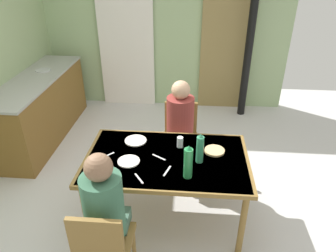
{
  "coord_description": "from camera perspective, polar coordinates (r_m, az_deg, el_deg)",
  "views": [
    {
      "loc": [
        0.52,
        -2.48,
        2.39
      ],
      "look_at": [
        0.32,
        0.0,
        0.99
      ],
      "focal_mm": 33.31,
      "sensor_mm": 36.0,
      "label": 1
    }
  ],
  "objects": [
    {
      "name": "dinner_plate_near_right",
      "position": [
        3.12,
        -5.94,
        -2.66
      ],
      "size": [
        0.22,
        0.22,
        0.01
      ],
      "primitive_type": "cylinder",
      "color": "white",
      "rests_on": "dining_table"
    },
    {
      "name": "person_near_diner",
      "position": [
        2.39,
        -11.63,
        -13.73
      ],
      "size": [
        0.3,
        0.37,
        0.77
      ],
      "color": "#406451",
      "rests_on": "ground_plane"
    },
    {
      "name": "water_bottle_green_near",
      "position": [
        2.76,
        5.87,
        -4.16
      ],
      "size": [
        0.07,
        0.07,
        0.29
      ],
      "color": "#379163",
      "rests_on": "dining_table"
    },
    {
      "name": "cutlery_knife_near",
      "position": [
        2.87,
        -1.69,
        -5.73
      ],
      "size": [
        0.13,
        0.09,
        0.0
      ],
      "primitive_type": "cube",
      "rotation": [
        0.0,
        0.0,
        2.57
      ],
      "color": "silver",
      "rests_on": "dining_table"
    },
    {
      "name": "stove_pipe_column",
      "position": [
        4.96,
        14.85,
        15.76
      ],
      "size": [
        0.12,
        0.12,
        2.6
      ],
      "primitive_type": "cylinder",
      "color": "black",
      "rests_on": "ground_plane"
    },
    {
      "name": "chair_near_diner",
      "position": [
        2.5,
        -11.8,
        -20.6
      ],
      "size": [
        0.4,
        0.4,
        0.87
      ],
      "color": "olive",
      "rests_on": "ground_plane"
    },
    {
      "name": "dining_table",
      "position": [
        2.91,
        -0.25,
        -6.91
      ],
      "size": [
        1.5,
        0.92,
        0.74
      ],
      "color": "olive",
      "rests_on": "ground_plane"
    },
    {
      "name": "ground_plane",
      "position": [
        3.49,
        -5.33,
        -14.05
      ],
      "size": [
        6.85,
        6.85,
        0.0
      ],
      "primitive_type": "plane",
      "color": "silver"
    },
    {
      "name": "bread_plate_sliced",
      "position": [
        2.98,
        8.51,
        -4.49
      ],
      "size": [
        0.19,
        0.19,
        0.02
      ],
      "primitive_type": "cylinder",
      "color": "#DBB77A",
      "rests_on": "dining_table"
    },
    {
      "name": "kitchen_counter",
      "position": [
        4.77,
        -22.35,
        3.09
      ],
      "size": [
        0.61,
        2.04,
        0.91
      ],
      "color": "brown",
      "rests_on": "ground_plane"
    },
    {
      "name": "door_wooden",
      "position": [
        5.25,
        10.46,
        13.57
      ],
      "size": [
        0.8,
        0.05,
        2.0
      ],
      "primitive_type": "cube",
      "color": "olive",
      "rests_on": "ground_plane"
    },
    {
      "name": "cutlery_fork_far",
      "position": [
        2.64,
        -5.33,
        -9.54
      ],
      "size": [
        0.1,
        0.13,
        0.0
      ],
      "primitive_type": "cube",
      "rotation": [
        0.0,
        0.0,
        5.33
      ],
      "color": "silver",
      "rests_on": "dining_table"
    },
    {
      "name": "person_far_diner",
      "position": [
        3.42,
        2.23,
        1.29
      ],
      "size": [
        0.3,
        0.37,
        0.77
      ],
      "rotation": [
        0.0,
        0.0,
        3.14
      ],
      "color": "brown",
      "rests_on": "ground_plane"
    },
    {
      "name": "wall_back",
      "position": [
        5.26,
        -1.11,
        17.41
      ],
      "size": [
        4.09,
        0.1,
        2.6
      ],
      "primitive_type": "cube",
      "color": "#9EB985",
      "rests_on": "ground_plane"
    },
    {
      "name": "dinner_plate_near_left",
      "position": [
        2.84,
        -7.21,
        -6.42
      ],
      "size": [
        0.2,
        0.2,
        0.01
      ],
      "primitive_type": "cylinder",
      "color": "white",
      "rests_on": "dining_table"
    },
    {
      "name": "water_bottle_green_far",
      "position": [
        2.57,
        3.71,
        -6.65
      ],
      "size": [
        0.07,
        0.07,
        0.31
      ],
      "color": "#2A8645",
      "rests_on": "dining_table"
    },
    {
      "name": "cutlery_fork_near",
      "position": [
        2.71,
        -0.15,
        -8.22
      ],
      "size": [
        0.06,
        0.15,
        0.0
      ],
      "primitive_type": "cube",
      "rotation": [
        0.0,
        0.0,
        1.25
      ],
      "color": "silver",
      "rests_on": "dining_table"
    },
    {
      "name": "chair_far_diner",
      "position": [
        3.68,
        2.25,
        -1.61
      ],
      "size": [
        0.4,
        0.4,
        0.87
      ],
      "rotation": [
        0.0,
        0.0,
        3.14
      ],
      "color": "olive",
      "rests_on": "ground_plane"
    },
    {
      "name": "cutlery_knife_far",
      "position": [
        2.95,
        -11.05,
        -5.33
      ],
      "size": [
        0.11,
        0.12,
        0.0
      ],
      "primitive_type": "cube",
      "rotation": [
        0.0,
        0.0,
        3.95
      ],
      "color": "silver",
      "rests_on": "dining_table"
    },
    {
      "name": "drinking_glass_by_far_diner",
      "position": [
        3.0,
        2.22,
        -2.95
      ],
      "size": [
        0.06,
        0.06,
        0.11
      ],
      "primitive_type": "cylinder",
      "color": "silver",
      "rests_on": "dining_table"
    },
    {
      "name": "drinking_glass_by_near_diner",
      "position": [
        2.65,
        -10.45,
        -8.46
      ],
      "size": [
        0.06,
        0.06,
        0.1
      ],
      "primitive_type": "cylinder",
      "color": "silver",
      "rests_on": "dining_table"
    },
    {
      "name": "curtain_panel",
      "position": [
        5.3,
        -7.65,
        14.95
      ],
      "size": [
        0.9,
        0.03,
        2.18
      ],
      "primitive_type": "cube",
      "color": "white",
      "rests_on": "ground_plane"
    }
  ]
}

